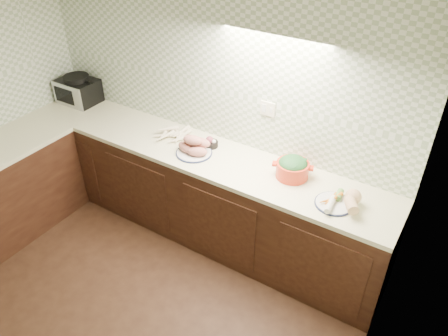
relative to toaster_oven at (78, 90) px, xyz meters
The scene contains 8 objects.
room 2.33m from the toaster_oven, 46.22° to the right, with size 3.60×3.60×2.60m.
counter 1.42m from the toaster_oven, 47.14° to the right, with size 3.60×3.60×0.90m.
toaster_oven is the anchor object (origin of this frame).
parsnip_pile 1.26m from the toaster_oven, ahead, with size 0.33×0.41×0.07m.
sweet_potato_plate 1.61m from the toaster_oven, ahead, with size 0.32×0.32×0.18m.
onion_bowl 1.66m from the toaster_oven, ahead, with size 0.13×0.13×0.10m.
dutch_oven 2.46m from the toaster_oven, ahead, with size 0.33×0.33×0.18m.
veg_plate 2.93m from the toaster_oven, ahead, with size 0.36×0.36×0.13m.
Camera 1 is at (1.95, -1.09, 2.94)m, focal length 35.00 mm.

